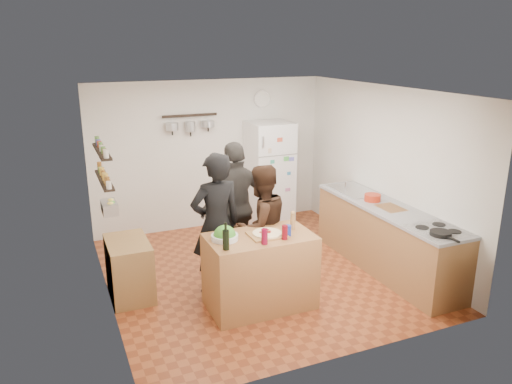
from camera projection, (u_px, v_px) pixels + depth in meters
name	position (u px, v px, depth m)	size (l,w,h in m)	color
room_shell	(248.00, 180.00, 6.92)	(4.20, 4.20, 4.20)	brown
prep_island	(260.00, 271.00, 5.95)	(1.25, 0.72, 0.91)	#995E38
pizza_board	(267.00, 235.00, 5.83)	(0.42, 0.34, 0.02)	olive
pizza	(267.00, 233.00, 5.83)	(0.34, 0.34, 0.02)	beige
salad_bowl	(225.00, 237.00, 5.70)	(0.31, 0.31, 0.06)	silver
wine_bottle	(226.00, 240.00, 5.41)	(0.07, 0.07, 0.22)	black
wine_glass_near	(265.00, 236.00, 5.57)	(0.07, 0.07, 0.18)	maroon
wine_glass_far	(285.00, 232.00, 5.70)	(0.07, 0.07, 0.17)	#600811
pepper_mill	(293.00, 222.00, 6.01)	(0.06, 0.06, 0.18)	olive
salt_canister	(288.00, 231.00, 5.81)	(0.08, 0.08, 0.13)	navy
person_left	(216.00, 224.00, 6.18)	(0.67, 0.44, 1.83)	black
person_center	(261.00, 227.00, 6.38)	(0.79, 0.62, 1.63)	black
person_back	(236.00, 207.00, 6.85)	(1.06, 0.44, 1.82)	#2B2826
counter_run	(386.00, 239.00, 6.96)	(0.63, 2.63, 0.90)	#9E7042
stove_top	(438.00, 231.00, 5.99)	(0.60, 0.62, 0.02)	white
skillet	(441.00, 233.00, 5.81)	(0.25, 0.25, 0.05)	black
sink	(354.00, 191.00, 7.57)	(0.50, 0.80, 0.03)	silver
cutting_board	(391.00, 208.00, 6.79)	(0.30, 0.40, 0.02)	#9B6738
red_bowl	(373.00, 198.00, 7.06)	(0.23, 0.23, 0.10)	#B62B14
fridge	(269.00, 174.00, 8.57)	(0.70, 0.68, 1.80)	white
wall_clock	(262.00, 99.00, 8.50)	(0.30, 0.30, 0.03)	silver
spice_shelf_lower	(104.00, 180.00, 5.96)	(0.12, 1.00, 0.03)	black
spice_shelf_upper	(102.00, 151.00, 5.86)	(0.12, 1.00, 0.03)	black
produce_basket	(109.00, 207.00, 6.07)	(0.18, 0.35, 0.14)	silver
side_table	(129.00, 269.00, 6.23)	(0.50, 0.80, 0.73)	olive
pot_rack	(190.00, 115.00, 8.01)	(0.90, 0.04, 0.04)	black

